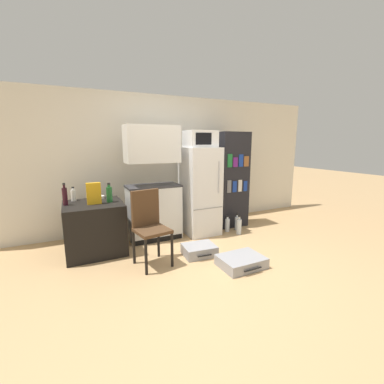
{
  "coord_description": "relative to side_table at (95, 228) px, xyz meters",
  "views": [
    {
      "loc": [
        -1.54,
        -2.59,
        1.58
      ],
      "look_at": [
        0.12,
        0.85,
        0.84
      ],
      "focal_mm": 24.0,
      "sensor_mm": 36.0,
      "label": 1
    }
  ],
  "objects": [
    {
      "name": "ground_plane",
      "position": [
        1.27,
        -1.21,
        -0.37
      ],
      "size": [
        24.0,
        24.0,
        0.0
      ],
      "primitive_type": "plane",
      "color": "tan"
    },
    {
      "name": "wall_back",
      "position": [
        1.47,
        0.79,
        0.84
      ],
      "size": [
        6.4,
        0.1,
        2.41
      ],
      "color": "silver",
      "rests_on": "ground_plane"
    },
    {
      "name": "side_table",
      "position": [
        0.0,
        0.0,
        0.0
      ],
      "size": [
        0.8,
        0.77,
        0.73
      ],
      "color": "black",
      "rests_on": "ground_plane"
    },
    {
      "name": "kitchen_hutch",
      "position": [
        0.94,
        0.16,
        0.47
      ],
      "size": [
        0.86,
        0.46,
        1.84
      ],
      "color": "silver",
      "rests_on": "ground_plane"
    },
    {
      "name": "refrigerator",
      "position": [
        1.75,
        0.08,
        0.38
      ],
      "size": [
        0.57,
        0.64,
        1.5
      ],
      "color": "white",
      "rests_on": "ground_plane"
    },
    {
      "name": "microwave",
      "position": [
        1.75,
        0.08,
        1.27
      ],
      "size": [
        0.49,
        0.41,
        0.28
      ],
      "color": "silver",
      "rests_on": "refrigerator"
    },
    {
      "name": "bookshelf",
      "position": [
        2.48,
        0.19,
        0.52
      ],
      "size": [
        0.57,
        0.4,
        1.76
      ],
      "color": "black",
      "rests_on": "ground_plane"
    },
    {
      "name": "bottle_wine_dark",
      "position": [
        -0.35,
        0.03,
        0.49
      ],
      "size": [
        0.07,
        0.07,
        0.31
      ],
      "color": "black",
      "rests_on": "side_table"
    },
    {
      "name": "bottle_milk_white",
      "position": [
        -0.24,
        0.27,
        0.45
      ],
      "size": [
        0.07,
        0.07,
        0.21
      ],
      "color": "white",
      "rests_on": "side_table"
    },
    {
      "name": "bottle_green_tall",
      "position": [
        0.23,
        -0.03,
        0.48
      ],
      "size": [
        0.08,
        0.08,
        0.28
      ],
      "color": "#1E6028",
      "rests_on": "side_table"
    },
    {
      "name": "bowl",
      "position": [
        0.12,
        0.28,
        0.39
      ],
      "size": [
        0.15,
        0.15,
        0.04
      ],
      "color": "silver",
      "rests_on": "side_table"
    },
    {
      "name": "cereal_box",
      "position": [
        0.02,
        -0.07,
        0.52
      ],
      "size": [
        0.19,
        0.07,
        0.3
      ],
      "color": "gold",
      "rests_on": "side_table"
    },
    {
      "name": "chair",
      "position": [
        0.61,
        -0.68,
        0.21
      ],
      "size": [
        0.46,
        0.47,
        0.97
      ],
      "rotation": [
        0.0,
        0.0,
        0.17
      ],
      "color": "black",
      "rests_on": "ground_plane"
    },
    {
      "name": "suitcase_large_flat",
      "position": [
        1.31,
        -0.77,
        -0.29
      ],
      "size": [
        0.47,
        0.41,
        0.15
      ],
      "rotation": [
        0.0,
        0.0,
        -0.08
      ],
      "color": "#99999E",
      "rests_on": "ground_plane"
    },
    {
      "name": "suitcase_small_flat",
      "position": [
        1.64,
        -1.31,
        -0.3
      ],
      "size": [
        0.56,
        0.46,
        0.13
      ],
      "rotation": [
        0.0,
        0.0,
        0.01
      ],
      "color": "#99999E",
      "rests_on": "ground_plane"
    },
    {
      "name": "water_bottle_front",
      "position": [
        2.32,
        -0.31,
        -0.22
      ],
      "size": [
        0.09,
        0.09,
        0.34
      ],
      "color": "silver",
      "rests_on": "ground_plane"
    },
    {
      "name": "water_bottle_middle",
      "position": [
        2.22,
        -0.11,
        -0.24
      ],
      "size": [
        0.08,
        0.08,
        0.29
      ],
      "color": "silver",
      "rests_on": "ground_plane"
    },
    {
      "name": "water_bottle_back",
      "position": [
        2.42,
        -0.12,
        -0.24
      ],
      "size": [
        0.08,
        0.08,
        0.31
      ],
      "color": "silver",
      "rests_on": "ground_plane"
    }
  ]
}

